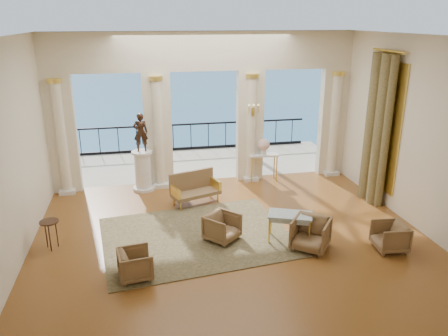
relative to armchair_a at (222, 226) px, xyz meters
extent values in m
plane|color=#552F0E|center=(0.23, 0.01, -0.35)|extent=(9.00, 9.00, 0.00)
plane|color=#F1E5CA|center=(0.23, -3.99, 1.90)|extent=(9.00, 0.00, 9.00)
plane|color=#F1E5CA|center=(-4.27, 0.01, 1.90)|extent=(0.00, 8.00, 8.00)
plane|color=#F1E5CA|center=(4.73, 0.01, 1.90)|extent=(0.00, 8.00, 8.00)
plane|color=white|center=(0.23, 0.01, 4.15)|extent=(9.00, 9.00, 0.00)
cube|color=#F4EAC9|center=(0.23, 3.86, 3.60)|extent=(9.00, 0.30, 1.10)
cube|color=#F4EAC9|center=(-3.87, 3.86, 1.35)|extent=(0.80, 0.30, 3.40)
cylinder|color=#F4EAC9|center=(-3.87, 3.68, 1.25)|extent=(0.28, 0.28, 3.20)
cylinder|color=#E4BF4B|center=(-3.87, 3.68, 2.90)|extent=(0.40, 0.40, 0.12)
cube|color=silver|center=(-3.87, 3.68, -0.29)|extent=(0.45, 0.45, 0.12)
cube|color=#F4EAC9|center=(-1.17, 3.86, 1.35)|extent=(0.80, 0.30, 3.40)
cylinder|color=#F4EAC9|center=(-1.17, 3.68, 1.25)|extent=(0.28, 0.28, 3.20)
cylinder|color=#E4BF4B|center=(-1.17, 3.68, 2.90)|extent=(0.40, 0.40, 0.12)
cube|color=silver|center=(-1.17, 3.68, -0.29)|extent=(0.45, 0.45, 0.12)
cube|color=#F4EAC9|center=(1.63, 3.86, 1.35)|extent=(0.80, 0.30, 3.40)
cylinder|color=#F4EAC9|center=(1.63, 3.68, 1.25)|extent=(0.28, 0.28, 3.20)
cylinder|color=#E4BF4B|center=(1.63, 3.68, 2.90)|extent=(0.40, 0.40, 0.12)
cube|color=silver|center=(1.63, 3.68, -0.29)|extent=(0.45, 0.45, 0.12)
cube|color=#F4EAC9|center=(4.33, 3.86, 1.35)|extent=(0.80, 0.30, 3.40)
cylinder|color=#F4EAC9|center=(4.33, 3.68, 1.25)|extent=(0.28, 0.28, 3.20)
cylinder|color=#E4BF4B|center=(4.33, 3.68, 2.90)|extent=(0.40, 0.40, 0.12)
cube|color=silver|center=(4.33, 3.68, -0.29)|extent=(0.45, 0.45, 0.12)
cube|color=#A59F8B|center=(0.23, 5.81, -0.40)|extent=(10.00, 3.60, 0.10)
cube|color=black|center=(0.23, 7.41, 0.65)|extent=(9.00, 0.06, 0.06)
cube|color=black|center=(0.23, 7.41, -0.30)|extent=(9.00, 0.06, 0.10)
cylinder|color=black|center=(0.23, 7.41, 0.15)|extent=(0.03, 0.03, 1.00)
cylinder|color=black|center=(-3.87, 7.41, 0.15)|extent=(0.03, 0.03, 1.00)
cylinder|color=black|center=(4.33, 7.41, 0.15)|extent=(0.03, 0.03, 1.00)
cylinder|color=#4C3823|center=(2.23, 6.61, 1.75)|extent=(0.20, 0.20, 4.20)
plane|color=#296496|center=(0.23, 60.01, -6.35)|extent=(160.00, 160.00, 0.00)
cylinder|color=brown|center=(4.53, 1.06, 1.65)|extent=(0.26, 0.26, 4.00)
cylinder|color=brown|center=(4.49, 1.51, 1.65)|extent=(0.32, 0.32, 4.00)
cylinder|color=brown|center=(4.53, 1.96, 1.65)|extent=(0.26, 0.26, 4.00)
cylinder|color=#E4BF4B|center=(4.58, 1.51, 3.70)|extent=(0.08, 1.40, 0.08)
cube|color=#E4BF4B|center=(4.70, 1.51, 1.75)|extent=(0.04, 1.60, 3.40)
cube|color=#E4BF4B|center=(1.63, 3.54, 1.85)|extent=(0.10, 0.04, 0.25)
cylinder|color=#E4BF4B|center=(1.49, 3.46, 1.95)|extent=(0.02, 0.02, 0.22)
cylinder|color=#E4BF4B|center=(1.63, 3.46, 1.95)|extent=(0.02, 0.02, 0.22)
cylinder|color=#E4BF4B|center=(1.77, 3.46, 1.95)|extent=(0.02, 0.02, 0.22)
cube|color=#303417|center=(-0.55, 0.25, -0.34)|extent=(4.62, 3.79, 0.02)
imported|color=#43321B|center=(0.00, 0.00, 0.00)|extent=(0.92, 0.92, 0.69)
imported|color=#43321B|center=(1.83, -0.78, 0.04)|extent=(1.04, 1.03, 0.78)
imported|color=#43321B|center=(3.52, -1.16, -0.01)|extent=(0.67, 0.71, 0.68)
imported|color=#43321B|center=(-1.96, -1.19, -0.02)|extent=(0.67, 0.70, 0.65)
cube|color=#43321B|center=(-0.31, 2.17, -0.05)|extent=(1.42, 0.94, 0.10)
cube|color=#43321B|center=(-0.39, 2.41, 0.26)|extent=(1.27, 0.51, 0.54)
cube|color=#E4BF4B|center=(-0.89, 1.97, 0.12)|extent=(0.25, 0.53, 0.25)
cube|color=#E4BF4B|center=(0.28, 2.37, 0.12)|extent=(0.25, 0.53, 0.25)
cylinder|color=#E4BF4B|center=(-0.77, 1.78, -0.22)|extent=(0.05, 0.05, 0.24)
cylinder|color=#E4BF4B|center=(0.30, 2.16, -0.22)|extent=(0.05, 0.05, 0.24)
cylinder|color=#E4BF4B|center=(-0.91, 2.19, -0.22)|extent=(0.05, 0.05, 0.24)
cylinder|color=#E4BF4B|center=(0.16, 2.56, -0.22)|extent=(0.05, 0.05, 0.24)
cube|color=#8FACB7|center=(1.50, -0.34, 0.30)|extent=(1.10, 0.86, 0.04)
cylinder|color=#E4BF4B|center=(1.00, -0.38, -0.03)|extent=(0.04, 0.04, 0.62)
cylinder|color=#E4BF4B|center=(1.82, -0.71, -0.03)|extent=(0.04, 0.04, 0.62)
cylinder|color=#E4BF4B|center=(1.17, 0.03, -0.03)|extent=(0.04, 0.04, 0.62)
cylinder|color=#E4BF4B|center=(1.99, -0.31, -0.03)|extent=(0.04, 0.04, 0.62)
cylinder|color=silver|center=(-1.68, 3.51, -0.30)|extent=(0.65, 0.65, 0.09)
cylinder|color=silver|center=(-1.68, 3.51, 0.25)|extent=(0.48, 0.48, 1.04)
cylinder|color=silver|center=(-1.68, 3.51, 0.81)|extent=(0.61, 0.61, 0.06)
imported|color=#2F1E15|center=(-1.68, 3.51, 1.41)|extent=(0.41, 0.27, 1.12)
cube|color=silver|center=(2.00, 3.56, 0.49)|extent=(0.92, 0.40, 0.05)
cylinder|color=#E4BF4B|center=(1.59, 3.46, 0.06)|extent=(0.04, 0.04, 0.81)
cylinder|color=#E4BF4B|center=(2.40, 3.42, 0.06)|extent=(0.04, 0.04, 0.81)
cylinder|color=#E4BF4B|center=(1.61, 3.71, 0.06)|extent=(0.04, 0.04, 0.81)
cylinder|color=#E4BF4B|center=(2.41, 3.67, 0.06)|extent=(0.04, 0.04, 0.81)
cylinder|color=white|center=(2.00, 3.56, 0.63)|extent=(0.18, 0.18, 0.23)
sphere|color=#DD9A99|center=(2.00, 3.56, 0.82)|extent=(0.37, 0.37, 0.37)
cylinder|color=black|center=(-3.77, 0.35, 0.30)|extent=(0.41, 0.41, 0.03)
cylinder|color=black|center=(-3.66, 0.41, -0.03)|extent=(0.03, 0.03, 0.63)
cylinder|color=black|center=(-3.88, 0.42, -0.03)|extent=(0.03, 0.03, 0.63)
cylinder|color=black|center=(-3.77, 0.22, -0.03)|extent=(0.03, 0.03, 0.63)
camera|label=1|loc=(-1.73, -8.81, 4.49)|focal=35.00mm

